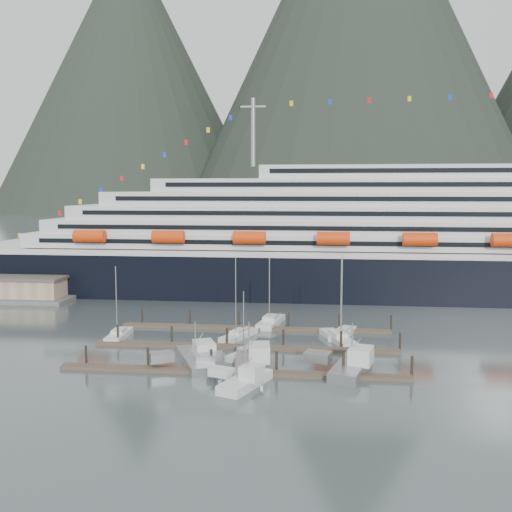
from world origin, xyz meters
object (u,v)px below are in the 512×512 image
object	(u,v)px
trawler_c	(248,362)
trawler_d	(350,365)
sailboat_a	(119,335)
trawler_b	(244,380)
sailboat_d	(338,338)
sailboat_c	(247,354)
sailboat_g	(343,334)
trawler_a	(194,359)
sailboat_f	(271,323)
sailboat_b	(239,336)
cruise_ship	(423,245)

from	to	relation	value
trawler_c	trawler_d	size ratio (longest dim) A/B	1.12
sailboat_a	trawler_b	size ratio (longest dim) A/B	1.29
sailboat_d	trawler_b	size ratio (longest dim) A/B	1.45
sailboat_c	trawler_b	distance (m)	13.81
sailboat_c	sailboat_g	size ratio (longest dim) A/B	0.72
sailboat_g	trawler_a	size ratio (longest dim) A/B	1.11
sailboat_g	trawler_b	xyz separation A→B (m)	(-13.10, -27.91, 0.40)
sailboat_f	trawler_d	size ratio (longest dim) A/B	1.00
sailboat_f	trawler_b	size ratio (longest dim) A/B	1.33
sailboat_g	trawler_b	size ratio (longest dim) A/B	1.46
sailboat_b	sailboat_f	distance (m)	11.27
sailboat_b	trawler_b	bearing A→B (deg)	-147.62
cruise_ship	trawler_a	world-z (taller)	cruise_ship
sailboat_f	trawler_c	bearing A→B (deg)	-171.53
sailboat_d	trawler_c	distance (m)	21.33
trawler_d	sailboat_d	bearing A→B (deg)	19.04
sailboat_f	sailboat_c	bearing A→B (deg)	-174.61
sailboat_a	sailboat_b	size ratio (longest dim) A/B	0.90
trawler_b	trawler_d	xyz separation A→B (m)	(13.60, 7.73, 0.13)
sailboat_g	trawler_a	world-z (taller)	sailboat_g
sailboat_f	trawler_b	bearing A→B (deg)	-170.33
sailboat_b	trawler_a	size ratio (longest dim) A/B	1.09
sailboat_b	cruise_ship	bearing A→B (deg)	-16.88
sailboat_c	trawler_b	world-z (taller)	sailboat_c
trawler_a	trawler_c	distance (m)	7.89
sailboat_f	trawler_d	bearing A→B (deg)	-143.79
cruise_ship	trawler_c	size ratio (longest dim) A/B	14.27
cruise_ship	sailboat_f	distance (m)	49.11
sailboat_d	sailboat_c	bearing A→B (deg)	107.53
sailboat_b	sailboat_g	bearing A→B (deg)	-56.95
trawler_a	sailboat_g	bearing A→B (deg)	-71.80
cruise_ship	trawler_b	bearing A→B (deg)	-115.00
sailboat_b	trawler_b	distance (m)	24.99
trawler_a	trawler_b	xyz separation A→B (m)	(8.37, -8.53, -0.08)
trawler_a	trawler_d	bearing A→B (deg)	-115.95
sailboat_g	trawler_d	distance (m)	20.19
sailboat_d	sailboat_f	bearing A→B (deg)	28.54
trawler_d	sailboat_b	bearing A→B (deg)	61.04
trawler_a	trawler_c	size ratio (longest dim) A/B	0.88
cruise_ship	trawler_b	world-z (taller)	cruise_ship
trawler_b	trawler_d	size ratio (longest dim) A/B	0.75
sailboat_f	sailboat_g	bearing A→B (deg)	-108.60
cruise_ship	trawler_a	size ratio (longest dim) A/B	16.23
trawler_d	trawler_b	bearing A→B (deg)	133.89
sailboat_b	trawler_d	distance (m)	24.64
sailboat_a	sailboat_b	world-z (taller)	sailboat_b
trawler_c	sailboat_c	bearing A→B (deg)	2.11
sailboat_g	trawler_d	world-z (taller)	sailboat_g
sailboat_f	trawler_b	distance (m)	34.95
sailboat_f	sailboat_a	bearing A→B (deg)	127.16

